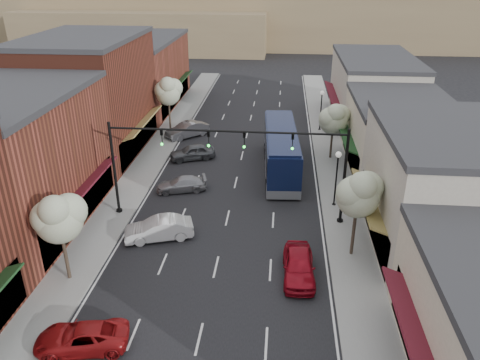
% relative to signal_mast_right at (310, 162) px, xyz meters
% --- Properties ---
extents(ground, '(160.00, 160.00, 0.00)m').
position_rel_signal_mast_right_xyz_m(ground, '(-5.62, -8.00, -4.62)').
color(ground, black).
rests_on(ground, ground).
extents(sidewalk_left, '(2.80, 73.00, 0.15)m').
position_rel_signal_mast_right_xyz_m(sidewalk_left, '(-14.02, 10.50, -4.55)').
color(sidewalk_left, gray).
rests_on(sidewalk_left, ground).
extents(sidewalk_right, '(2.80, 73.00, 0.15)m').
position_rel_signal_mast_right_xyz_m(sidewalk_right, '(2.78, 10.50, -4.55)').
color(sidewalk_right, gray).
rests_on(sidewalk_right, ground).
extents(curb_left, '(0.25, 73.00, 0.17)m').
position_rel_signal_mast_right_xyz_m(curb_left, '(-12.62, 10.50, -4.55)').
color(curb_left, gray).
rests_on(curb_left, ground).
extents(curb_right, '(0.25, 73.00, 0.17)m').
position_rel_signal_mast_right_xyz_m(curb_right, '(1.38, 10.50, -4.55)').
color(curb_right, gray).
rests_on(curb_right, ground).
extents(bldg_left_midnear, '(10.14, 14.10, 9.40)m').
position_rel_signal_mast_right_xyz_m(bldg_left_midnear, '(-19.85, -2.00, 0.03)').
color(bldg_left_midnear, brown).
rests_on(bldg_left_midnear, ground).
extents(bldg_left_midfar, '(10.14, 14.10, 10.90)m').
position_rel_signal_mast_right_xyz_m(bldg_left_midfar, '(-19.86, 12.00, 0.78)').
color(bldg_left_midfar, '#5E281B').
rests_on(bldg_left_midfar, ground).
extents(bldg_left_far, '(10.14, 18.10, 8.40)m').
position_rel_signal_mast_right_xyz_m(bldg_left_far, '(-19.84, 28.00, -0.46)').
color(bldg_left_far, brown).
rests_on(bldg_left_far, ground).
extents(bldg_right_midnear, '(9.14, 12.10, 7.90)m').
position_rel_signal_mast_right_xyz_m(bldg_right_midnear, '(8.10, -2.00, -0.72)').
color(bldg_right_midnear, '#B6AE9C').
rests_on(bldg_right_midnear, ground).
extents(bldg_right_midfar, '(9.14, 12.10, 6.40)m').
position_rel_signal_mast_right_xyz_m(bldg_right_midfar, '(8.08, 10.00, -1.46)').
color(bldg_right_midfar, beige).
rests_on(bldg_right_midfar, ground).
extents(bldg_right_far, '(9.14, 16.10, 7.40)m').
position_rel_signal_mast_right_xyz_m(bldg_right_far, '(8.09, 24.00, -0.96)').
color(bldg_right_far, '#B6AE9C').
rests_on(bldg_right_far, ground).
extents(hill_far, '(120.00, 30.00, 12.00)m').
position_rel_signal_mast_right_xyz_m(hill_far, '(-5.62, 82.00, 1.38)').
color(hill_far, '#7A6647').
rests_on(hill_far, ground).
extents(hill_near, '(50.00, 20.00, 8.00)m').
position_rel_signal_mast_right_xyz_m(hill_near, '(-30.62, 70.00, -0.62)').
color(hill_near, '#7A6647').
rests_on(hill_near, ground).
extents(signal_mast_right, '(8.22, 0.46, 7.00)m').
position_rel_signal_mast_right_xyz_m(signal_mast_right, '(0.00, 0.00, 0.00)').
color(signal_mast_right, black).
rests_on(signal_mast_right, ground).
extents(signal_mast_left, '(8.22, 0.46, 7.00)m').
position_rel_signal_mast_right_xyz_m(signal_mast_left, '(-11.24, 0.00, 0.00)').
color(signal_mast_left, black).
rests_on(signal_mast_left, ground).
extents(tree_right_near, '(2.85, 2.65, 5.95)m').
position_rel_signal_mast_right_xyz_m(tree_right_near, '(2.73, -4.05, -0.17)').
color(tree_right_near, '#47382B').
rests_on(tree_right_near, ground).
extents(tree_right_far, '(2.85, 2.65, 5.43)m').
position_rel_signal_mast_right_xyz_m(tree_right_far, '(2.73, 11.95, -0.63)').
color(tree_right_far, '#47382B').
rests_on(tree_right_far, ground).
extents(tree_left_near, '(2.85, 2.65, 5.69)m').
position_rel_signal_mast_right_xyz_m(tree_left_near, '(-13.87, -8.05, -0.40)').
color(tree_left_near, '#47382B').
rests_on(tree_left_near, ground).
extents(tree_left_far, '(2.85, 2.65, 6.13)m').
position_rel_signal_mast_right_xyz_m(tree_left_far, '(-13.87, 17.95, -0.02)').
color(tree_left_far, '#47382B').
rests_on(tree_left_far, ground).
extents(lamp_post_near, '(0.44, 0.44, 4.44)m').
position_rel_signal_mast_right_xyz_m(lamp_post_near, '(2.18, 2.50, -1.62)').
color(lamp_post_near, black).
rests_on(lamp_post_near, ground).
extents(lamp_post_far, '(0.44, 0.44, 4.44)m').
position_rel_signal_mast_right_xyz_m(lamp_post_far, '(2.18, 20.00, -1.62)').
color(lamp_post_far, black).
rests_on(lamp_post_far, ground).
extents(coach_bus, '(3.38, 12.34, 3.73)m').
position_rel_signal_mast_right_xyz_m(coach_bus, '(-1.96, 8.95, -2.68)').
color(coach_bus, '#0D1536').
rests_on(coach_bus, ground).
extents(red_hatchback, '(1.91, 4.55, 1.54)m').
position_rel_signal_mast_right_xyz_m(red_hatchback, '(-0.68, -6.49, -3.85)').
color(red_hatchback, maroon).
rests_on(red_hatchback, ground).
extents(parked_car_a, '(4.69, 2.80, 1.22)m').
position_rel_signal_mast_right_xyz_m(parked_car_a, '(-11.06, -13.05, -4.01)').
color(parked_car_a, maroon).
rests_on(parked_car_a, ground).
extents(parked_car_b, '(4.77, 2.87, 1.48)m').
position_rel_signal_mast_right_xyz_m(parked_car_b, '(-9.82, -3.16, -3.88)').
color(parked_car_b, silver).
rests_on(parked_car_b, ground).
extents(parked_car_c, '(4.32, 2.64, 1.17)m').
position_rel_signal_mast_right_xyz_m(parked_car_c, '(-9.82, 4.06, -4.04)').
color(parked_car_c, '#95959A').
rests_on(parked_car_c, ground).
extents(parked_car_d, '(4.53, 3.09, 1.43)m').
position_rel_signal_mast_right_xyz_m(parked_car_d, '(-10.15, 10.68, -3.91)').
color(parked_car_d, '#505356').
rests_on(parked_car_d, ground).
extents(parked_car_e, '(4.54, 4.47, 1.56)m').
position_rel_signal_mast_right_xyz_m(parked_car_e, '(-11.82, 16.70, -3.84)').
color(parked_car_e, gray).
rests_on(parked_car_e, ground).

